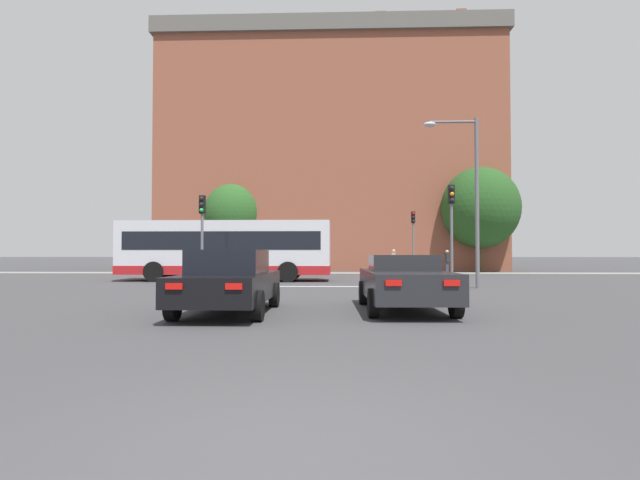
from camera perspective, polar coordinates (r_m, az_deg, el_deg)
The scene contains 15 objects.
ground_plane at distance 3.71m, azimuth -3.81°, elevation -23.52°, with size 400.00×400.00×0.00m, color #3D3D3F.
stop_line_strip at distance 21.09m, azimuth 1.08°, elevation -5.33°, with size 8.35×0.30×0.01m, color silver.
far_pavement at distance 35.72m, azimuth 1.47°, elevation -3.78°, with size 69.27×2.50×0.01m, color gray.
brick_civic_building at distance 47.80m, azimuth 1.22°, elevation 9.25°, with size 29.13×15.64×23.35m.
car_saloon_left at distance 11.82m, azimuth -10.32°, elevation -4.64°, with size 1.99×4.52×1.47m.
car_roadster_right at distance 12.39m, azimuth 9.59°, elevation -4.76°, with size 2.08×4.66×1.36m.
bus_crossing_lead at distance 26.00m, azimuth -10.67°, elevation -1.02°, with size 10.66×2.71×3.03m.
traffic_light_far_right at distance 35.07m, azimuth 10.61°, elevation 0.91°, with size 0.26×0.31×4.31m.
traffic_light_near_left at distance 22.47m, azimuth -13.33°, elevation 1.74°, with size 0.26×0.31×3.95m.
traffic_light_near_right at distance 21.89m, azimuth 14.81°, elevation 2.42°, with size 0.26×0.31×4.31m.
street_lamp_junction at distance 21.07m, azimuth 16.46°, elevation 6.26°, with size 2.21×0.36×6.88m.
pedestrian_waiting at distance 36.54m, azimuth 14.32°, elevation -2.18°, with size 0.43×0.45×1.65m.
pedestrian_walking_east at distance 35.21m, azimuth 8.42°, elevation -2.20°, with size 0.33×0.45×1.69m.
tree_by_building at distance 41.71m, azimuth -9.84°, elevation 3.01°, with size 4.98×4.98×7.32m.
tree_kerbside at distance 40.19m, azimuth 17.86°, elevation 3.53°, with size 5.93×5.93×8.02m.
Camera 1 is at (0.35, -3.43, 1.39)m, focal length 28.00 mm.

